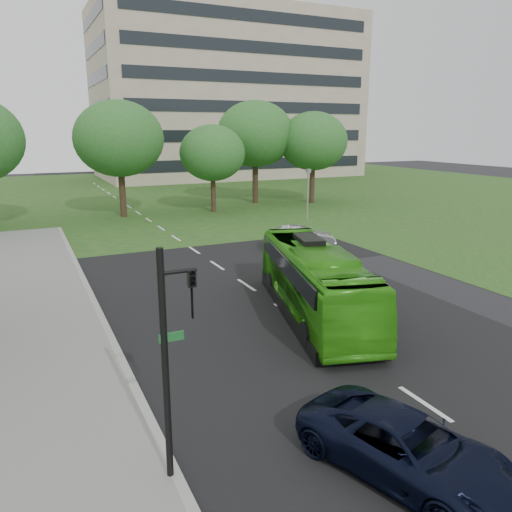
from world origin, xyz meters
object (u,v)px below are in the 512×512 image
at_px(tree_park_c, 212,153).
at_px(sedan, 300,237).
at_px(office_building, 227,96).
at_px(tree_park_b, 119,139).
at_px(tree_park_e, 313,141).
at_px(tree_park_d, 255,134).
at_px(bus, 315,281).
at_px(camera_pole, 308,188).
at_px(suv, 406,447).
at_px(traffic_light, 172,349).

distance_m(tree_park_c, sedan, 16.77).
relative_size(office_building, tree_park_b, 4.09).
bearing_deg(tree_park_e, tree_park_d, 153.28).
relative_size(tree_park_c, sedan, 1.79).
bearing_deg(tree_park_d, tree_park_c, -148.32).
height_order(bus, camera_pole, camera_pole).
xyz_separation_m(tree_park_b, tree_park_d, (14.02, 2.89, 0.31)).
xyz_separation_m(office_building, sedan, (-15.66, -50.34, -11.78)).
bearing_deg(suv, tree_park_b, 70.71).
xyz_separation_m(tree_park_b, suv, (-0.95, -36.56, -5.93)).
xyz_separation_m(bus, suv, (-3.39, -9.24, -0.74)).
bearing_deg(suv, tree_park_c, 58.11).
bearing_deg(tree_park_b, camera_pole, -32.58).
relative_size(traffic_light, camera_pole, 1.22).
xyz_separation_m(tree_park_b, tree_park_c, (8.02, -0.81, -1.30)).
xyz_separation_m(tree_park_d, suv, (-14.97, -39.45, -6.24)).
relative_size(tree_park_b, sedan, 2.24).
bearing_deg(office_building, traffic_light, -113.11).
distance_m(tree_park_b, camera_pole, 16.36).
height_order(traffic_light, camera_pole, traffic_light).
height_order(tree_park_b, suv, tree_park_b).
xyz_separation_m(tree_park_e, bus, (-16.80, -27.59, -4.80)).
distance_m(sedan, suv, 21.50).
bearing_deg(tree_park_d, traffic_light, -117.53).
relative_size(office_building, camera_pole, 9.40).
relative_size(tree_park_e, sedan, 2.10).
bearing_deg(tree_park_e, tree_park_b, -179.22).
bearing_deg(tree_park_d, suv, -110.78).
xyz_separation_m(suv, traffic_light, (-4.55, 2.00, 2.36)).
height_order(office_building, traffic_light, office_building).
height_order(tree_park_b, sedan, tree_park_b).
distance_m(office_building, sedan, 54.02).
height_order(tree_park_b, tree_park_d, tree_park_d).
bearing_deg(sedan, suv, 176.41).
bearing_deg(sedan, tree_park_d, 3.26).
bearing_deg(suv, sedan, 48.06).
height_order(suv, camera_pole, camera_pole).
height_order(tree_park_c, camera_pole, tree_park_c).
bearing_deg(office_building, tree_park_d, -107.28).
bearing_deg(tree_park_e, traffic_light, -125.39).
bearing_deg(sedan, tree_park_b, 45.40).
relative_size(tree_park_c, suv, 1.60).
bearing_deg(tree_park_c, bus, -101.90).
bearing_deg(camera_pole, tree_park_c, 129.35).
bearing_deg(tree_park_d, bus, -110.97).
xyz_separation_m(office_building, tree_park_c, (-15.48, -34.21, -7.19)).
xyz_separation_m(tree_park_d, bus, (-11.58, -30.22, -5.50)).
bearing_deg(sedan, tree_park_e, -12.97).
distance_m(traffic_light, camera_pole, 32.14).
relative_size(tree_park_c, camera_pole, 1.84).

